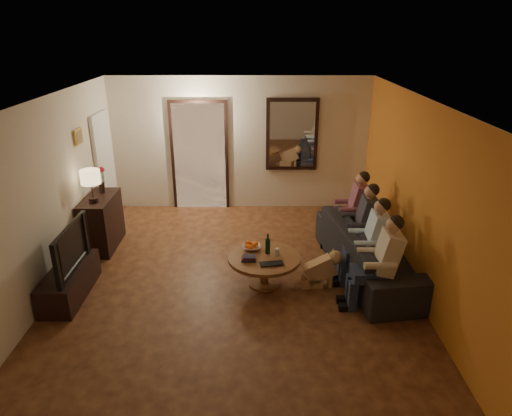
{
  "coord_description": "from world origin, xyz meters",
  "views": [
    {
      "loc": [
        0.29,
        -5.71,
        3.48
      ],
      "look_at": [
        0.3,
        0.3,
        1.05
      ],
      "focal_mm": 32.0,
      "sensor_mm": 36.0,
      "label": 1
    }
  ],
  "objects_px": {
    "tv_stand": "(70,282)",
    "person_b": "(371,245)",
    "tv": "(64,248)",
    "sofa": "(371,250)",
    "table_lamp": "(92,186)",
    "person_c": "(361,227)",
    "laptop": "(272,266)",
    "person_a": "(382,266)",
    "person_d": "(353,212)",
    "coffee_table": "(264,271)",
    "bowl": "(252,247)",
    "wine_bottle": "(268,243)",
    "dog": "(319,268)",
    "dresser": "(102,222)"
  },
  "relations": [
    {
      "from": "tv_stand",
      "to": "person_b",
      "type": "bearing_deg",
      "value": 4.46
    },
    {
      "from": "tv",
      "to": "sofa",
      "type": "distance_m",
      "value": 4.32
    },
    {
      "from": "table_lamp",
      "to": "person_c",
      "type": "xyz_separation_m",
      "value": [
        4.16,
        -0.36,
        -0.55
      ]
    },
    {
      "from": "laptop",
      "to": "person_a",
      "type": "bearing_deg",
      "value": -18.98
    },
    {
      "from": "person_d",
      "to": "table_lamp",
      "type": "bearing_deg",
      "value": -176.67
    },
    {
      "from": "sofa",
      "to": "coffee_table",
      "type": "xyz_separation_m",
      "value": [
        -1.59,
        -0.35,
        -0.14
      ]
    },
    {
      "from": "person_d",
      "to": "bowl",
      "type": "relative_size",
      "value": 4.63
    },
    {
      "from": "table_lamp",
      "to": "laptop",
      "type": "height_order",
      "value": "table_lamp"
    },
    {
      "from": "tv",
      "to": "wine_bottle",
      "type": "xyz_separation_m",
      "value": [
        2.72,
        0.37,
        -0.12
      ]
    },
    {
      "from": "dog",
      "to": "laptop",
      "type": "xyz_separation_m",
      "value": [
        -0.68,
        -0.24,
        0.18
      ]
    },
    {
      "from": "tv",
      "to": "bowl",
      "type": "bearing_deg",
      "value": -78.78
    },
    {
      "from": "person_c",
      "to": "person_d",
      "type": "relative_size",
      "value": 1.0
    },
    {
      "from": "person_a",
      "to": "bowl",
      "type": "relative_size",
      "value": 4.63
    },
    {
      "from": "person_d",
      "to": "dog",
      "type": "relative_size",
      "value": 2.14
    },
    {
      "from": "tv",
      "to": "person_c",
      "type": "bearing_deg",
      "value": -77.46
    },
    {
      "from": "wine_bottle",
      "to": "laptop",
      "type": "relative_size",
      "value": 0.94
    },
    {
      "from": "coffee_table",
      "to": "table_lamp",
      "type": "bearing_deg",
      "value": 159.25
    },
    {
      "from": "person_c",
      "to": "bowl",
      "type": "relative_size",
      "value": 4.63
    },
    {
      "from": "tv_stand",
      "to": "bowl",
      "type": "bearing_deg",
      "value": 11.22
    },
    {
      "from": "person_a",
      "to": "dog",
      "type": "height_order",
      "value": "person_a"
    },
    {
      "from": "tv_stand",
      "to": "wine_bottle",
      "type": "xyz_separation_m",
      "value": [
        2.72,
        0.37,
        0.4
      ]
    },
    {
      "from": "person_b",
      "to": "person_d",
      "type": "height_order",
      "value": "same"
    },
    {
      "from": "person_b",
      "to": "person_d",
      "type": "distance_m",
      "value": 1.2
    },
    {
      "from": "dresser",
      "to": "person_d",
      "type": "distance_m",
      "value": 4.16
    },
    {
      "from": "dresser",
      "to": "tv",
      "type": "bearing_deg",
      "value": -90.0
    },
    {
      "from": "sofa",
      "to": "person_a",
      "type": "distance_m",
      "value": 0.93
    },
    {
      "from": "laptop",
      "to": "dresser",
      "type": "bearing_deg",
      "value": 143.31
    },
    {
      "from": "dresser",
      "to": "tv_stand",
      "type": "distance_m",
      "value": 1.52
    },
    {
      "from": "dresser",
      "to": "table_lamp",
      "type": "xyz_separation_m",
      "value": [
        0.0,
        -0.22,
        0.71
      ]
    },
    {
      "from": "person_d",
      "to": "coffee_table",
      "type": "distance_m",
      "value": 1.98
    },
    {
      "from": "coffee_table",
      "to": "bowl",
      "type": "height_order",
      "value": "bowl"
    },
    {
      "from": "coffee_table",
      "to": "wine_bottle",
      "type": "relative_size",
      "value": 3.29
    },
    {
      "from": "dresser",
      "to": "wine_bottle",
      "type": "bearing_deg",
      "value": -22.59
    },
    {
      "from": "person_a",
      "to": "dresser",
      "type": "bearing_deg",
      "value": 156.84
    },
    {
      "from": "sofa",
      "to": "person_b",
      "type": "xyz_separation_m",
      "value": [
        -0.1,
        -0.3,
        0.23
      ]
    },
    {
      "from": "tv_stand",
      "to": "coffee_table",
      "type": "bearing_deg",
      "value": 5.85
    },
    {
      "from": "table_lamp",
      "to": "bowl",
      "type": "xyz_separation_m",
      "value": [
        2.49,
        -0.79,
        -0.66
      ]
    },
    {
      "from": "dresser",
      "to": "person_d",
      "type": "xyz_separation_m",
      "value": [
        4.16,
        0.02,
        0.16
      ]
    },
    {
      "from": "tv_stand",
      "to": "sofa",
      "type": "relative_size",
      "value": 0.48
    },
    {
      "from": "dog",
      "to": "dresser",
      "type": "bearing_deg",
      "value": 153.91
    },
    {
      "from": "person_b",
      "to": "person_d",
      "type": "bearing_deg",
      "value": 90.0
    },
    {
      "from": "tv",
      "to": "dog",
      "type": "xyz_separation_m",
      "value": [
        3.44,
        0.24,
        -0.44
      ]
    },
    {
      "from": "bowl",
      "to": "laptop",
      "type": "height_order",
      "value": "bowl"
    },
    {
      "from": "dog",
      "to": "person_b",
      "type": "bearing_deg",
      "value": 1.06
    },
    {
      "from": "person_d",
      "to": "dog",
      "type": "xyz_separation_m",
      "value": [
        -0.71,
        -1.29,
        -0.32
      ]
    },
    {
      "from": "tv_stand",
      "to": "dog",
      "type": "xyz_separation_m",
      "value": [
        3.44,
        0.24,
        0.08
      ]
    },
    {
      "from": "tv_stand",
      "to": "laptop",
      "type": "bearing_deg",
      "value": -0.15
    },
    {
      "from": "person_d",
      "to": "person_b",
      "type": "bearing_deg",
      "value": -90.0
    },
    {
      "from": "table_lamp",
      "to": "person_d",
      "type": "distance_m",
      "value": 4.2
    },
    {
      "from": "person_b",
      "to": "person_c",
      "type": "height_order",
      "value": "same"
    }
  ]
}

